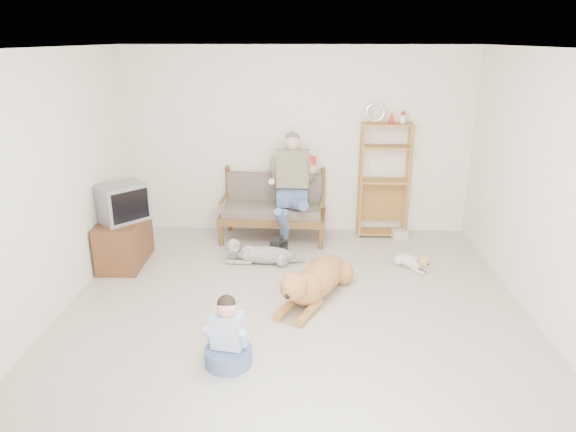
{
  "coord_description": "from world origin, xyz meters",
  "views": [
    {
      "loc": [
        0.1,
        -4.65,
        2.79
      ],
      "look_at": [
        -0.09,
        1.0,
        0.82
      ],
      "focal_mm": 32.0,
      "sensor_mm": 36.0,
      "label": 1
    }
  ],
  "objects_px": {
    "loveseat": "(273,206)",
    "tv_stand": "(124,241)",
    "golden_retriever": "(314,281)",
    "etagere": "(384,179)"
  },
  "relations": [
    {
      "from": "loveseat",
      "to": "etagere",
      "type": "bearing_deg",
      "value": 9.14
    },
    {
      "from": "tv_stand",
      "to": "golden_retriever",
      "type": "xyz_separation_m",
      "value": [
        2.44,
        -0.88,
        -0.09
      ]
    },
    {
      "from": "loveseat",
      "to": "etagere",
      "type": "xyz_separation_m",
      "value": [
        1.6,
        0.16,
        0.37
      ]
    },
    {
      "from": "golden_retriever",
      "to": "etagere",
      "type": "bearing_deg",
      "value": 88.88
    },
    {
      "from": "loveseat",
      "to": "tv_stand",
      "type": "bearing_deg",
      "value": -149.47
    },
    {
      "from": "etagere",
      "to": "tv_stand",
      "type": "distance_m",
      "value": 3.69
    },
    {
      "from": "golden_retriever",
      "to": "loveseat",
      "type": "bearing_deg",
      "value": 133.04
    },
    {
      "from": "loveseat",
      "to": "etagere",
      "type": "relative_size",
      "value": 0.79
    },
    {
      "from": "etagere",
      "to": "golden_retriever",
      "type": "distance_m",
      "value": 2.35
    },
    {
      "from": "loveseat",
      "to": "tv_stand",
      "type": "distance_m",
      "value": 2.12
    }
  ]
}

